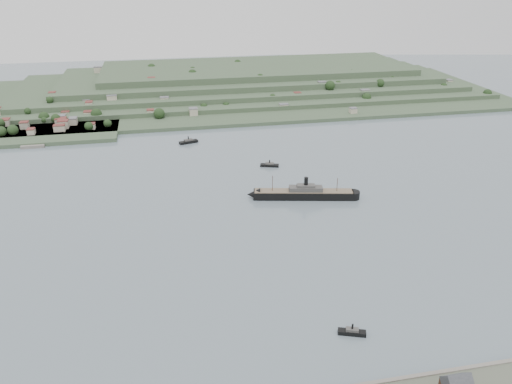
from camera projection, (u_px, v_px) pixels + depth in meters
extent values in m
plane|color=slate|center=(287.00, 224.00, 345.78)|extent=(1400.00, 1400.00, 0.00)
cube|color=slate|center=(376.00, 384.00, 212.38)|extent=(220.00, 2.00, 2.60)
cube|color=#35373C|center=(458.00, 384.00, 199.93)|extent=(10.40, 10.18, 10.18)
cube|color=#344830|center=(219.00, 98.00, 665.96)|extent=(760.00, 260.00, 4.00)
cube|color=#344830|center=(231.00, 90.00, 689.98)|extent=(680.00, 220.00, 5.00)
cube|color=#344830|center=(239.00, 83.00, 703.78)|extent=(600.00, 200.00, 6.00)
cube|color=#344830|center=(248.00, 76.00, 717.15)|extent=(520.00, 180.00, 7.00)
cube|color=#344830|center=(256.00, 68.00, 730.12)|extent=(440.00, 160.00, 8.00)
cube|color=#344830|center=(46.00, 131.00, 531.84)|extent=(150.00, 90.00, 4.00)
cube|color=slate|center=(34.00, 145.00, 493.74)|extent=(22.00, 14.00, 2.80)
cube|color=black|center=(303.00, 195.00, 383.33)|extent=(76.97, 25.84, 5.95)
cone|color=black|center=(254.00, 194.00, 383.66)|extent=(12.10, 12.10, 10.20)
cylinder|color=black|center=(353.00, 195.00, 383.00)|extent=(10.20, 10.20, 5.95)
cube|color=brown|center=(303.00, 191.00, 381.99)|extent=(75.13, 24.65, 0.51)
cube|color=#43413E|center=(306.00, 189.00, 381.20)|extent=(26.54, 12.77, 3.40)
cube|color=#43413E|center=(306.00, 186.00, 380.24)|extent=(14.54, 8.64, 2.13)
cylinder|color=black|center=(306.00, 182.00, 378.90)|extent=(3.06, 3.06, 7.65)
cylinder|color=#452D20|center=(273.00, 184.00, 379.82)|extent=(0.43, 0.43, 13.60)
cylinder|color=#452D20|center=(337.00, 185.00, 379.76)|extent=(0.43, 0.43, 11.90)
cube|color=black|center=(352.00, 332.00, 242.50)|extent=(13.96, 7.96, 2.17)
cube|color=#43413E|center=(352.00, 330.00, 241.82)|extent=(6.71, 4.77, 1.62)
cylinder|color=black|center=(352.00, 327.00, 241.07)|extent=(0.90, 0.90, 3.16)
cube|color=black|center=(189.00, 142.00, 502.66)|extent=(19.75, 10.85, 2.54)
cube|color=#43413E|center=(188.00, 140.00, 501.86)|extent=(9.45, 6.64, 1.90)
cylinder|color=black|center=(188.00, 138.00, 500.99)|extent=(1.06, 1.06, 3.70)
cube|color=black|center=(270.00, 165.00, 444.53)|extent=(17.00, 9.29, 2.19)
cube|color=#43413E|center=(270.00, 164.00, 443.85)|extent=(8.13, 5.70, 1.64)
cylinder|color=black|center=(270.00, 162.00, 443.09)|extent=(0.91, 0.91, 3.19)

